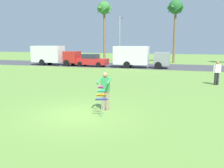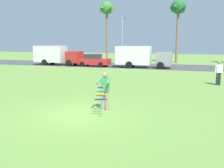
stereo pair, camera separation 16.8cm
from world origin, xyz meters
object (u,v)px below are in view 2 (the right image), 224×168
object	(u,v)px
person_kite_flyer	(105,90)
kite_held	(101,96)
parked_car_red	(94,60)
palm_tree_right_near	(178,10)
person_walker_near	(219,72)
parked_truck_red_cab	(56,55)
streetlight_pole	(122,36)
palm_tree_left_near	(107,11)
parked_truck_grey_van	(140,56)

from	to	relation	value
person_kite_flyer	kite_held	xyz separation A→B (m)	(0.11, -0.80, -0.12)
parked_car_red	palm_tree_right_near	xyz separation A→B (m)	(9.87, 9.03, 7.08)
kite_held	person_walker_near	xyz separation A→B (m)	(5.40, 9.64, 0.10)
person_kite_flyer	parked_truck_red_cab	xyz separation A→B (m)	(-14.17, 19.26, 0.46)
kite_held	parked_truck_red_cab	size ratio (longest dim) A/B	0.18
parked_car_red	streetlight_pole	xyz separation A→B (m)	(1.84, 7.16, 3.22)
palm_tree_right_near	palm_tree_left_near	bearing A→B (deg)	178.59
kite_held	person_walker_near	distance (m)	11.05
parked_truck_red_cab	parked_car_red	bearing A→B (deg)	0.02
streetlight_pole	person_walker_near	bearing A→B (deg)	-55.20
parked_truck_red_cab	palm_tree_left_near	xyz separation A→B (m)	(4.16, 9.31, 6.78)
kite_held	palm_tree_left_near	world-z (taller)	palm_tree_left_near
parked_truck_grey_van	streetlight_pole	size ratio (longest dim) A/B	0.97
parked_truck_red_cab	kite_held	bearing A→B (deg)	-54.57
parked_car_red	parked_truck_grey_van	bearing A→B (deg)	-0.00
kite_held	palm_tree_right_near	size ratio (longest dim) A/B	0.13
palm_tree_left_near	streetlight_pole	xyz separation A→B (m)	(3.30, -2.15, -4.20)
person_kite_flyer	palm_tree_left_near	distance (m)	31.13
palm_tree_right_near	parked_car_red	bearing A→B (deg)	-137.54
person_kite_flyer	palm_tree_left_near	bearing A→B (deg)	109.31
parked_truck_red_cab	person_kite_flyer	bearing A→B (deg)	-53.66
parked_car_red	parked_truck_grey_van	xyz separation A→B (m)	(6.15, -0.00, 0.64)
parked_car_red	person_walker_near	world-z (taller)	person_walker_near
parked_truck_grey_van	streetlight_pole	distance (m)	8.75
parked_truck_grey_van	palm_tree_left_near	xyz separation A→B (m)	(-7.60, 9.31, 6.78)
person_kite_flyer	parked_car_red	size ratio (longest dim) A/B	0.41
parked_car_red	palm_tree_left_near	world-z (taller)	palm_tree_left_near
parked_car_red	person_walker_near	size ratio (longest dim) A/B	2.46
parked_truck_red_cab	palm_tree_left_near	world-z (taller)	palm_tree_left_near
person_kite_flyer	person_walker_near	size ratio (longest dim) A/B	1.00
person_kite_flyer	streetlight_pole	distance (m)	27.44
palm_tree_right_near	streetlight_pole	world-z (taller)	palm_tree_right_near
parked_truck_red_cab	palm_tree_left_near	bearing A→B (deg)	65.95
kite_held	palm_tree_left_near	bearing A→B (deg)	109.01
palm_tree_right_near	kite_held	bearing A→B (deg)	-92.38
person_walker_near	person_kite_flyer	bearing A→B (deg)	-121.90
parked_truck_red_cab	palm_tree_right_near	bearing A→B (deg)	30.26
person_walker_near	kite_held	bearing A→B (deg)	-119.23
palm_tree_left_near	person_walker_near	distance (m)	26.13
kite_held	parked_truck_red_cab	world-z (taller)	parked_truck_red_cab
parked_car_red	parked_truck_red_cab	bearing A→B (deg)	-179.98
parked_truck_grey_van	parked_truck_red_cab	bearing A→B (deg)	-179.99
parked_truck_red_cab	person_walker_near	size ratio (longest dim) A/B	3.90
palm_tree_right_near	person_walker_near	world-z (taller)	palm_tree_right_near
kite_held	parked_truck_grey_van	size ratio (longest dim) A/B	0.18
streetlight_pole	parked_truck_red_cab	bearing A→B (deg)	-136.12
person_kite_flyer	parked_truck_red_cab	distance (m)	23.91
streetlight_pole	kite_held	bearing A→B (deg)	-75.93
person_kite_flyer	parked_truck_grey_van	bearing A→B (deg)	97.13
person_walker_near	streetlight_pole	bearing A→B (deg)	124.80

